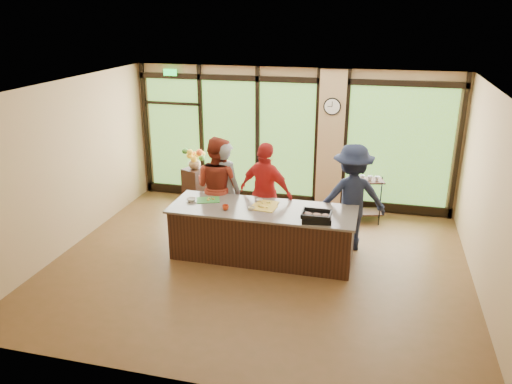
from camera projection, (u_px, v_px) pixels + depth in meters
The scene contains 25 objects.
floor at pixel (258, 264), 8.57m from camera, with size 7.00×7.00×0.00m, color brown.
ceiling at pixel (259, 88), 7.53m from camera, with size 7.00×7.00×0.00m, color silver.
back_wall at pixel (292, 138), 10.78m from camera, with size 7.00×7.00×0.00m, color tan.
left_wall at pixel (67, 166), 8.85m from camera, with size 6.00×6.00×0.00m, color tan.
right_wall at pixel (492, 201), 7.25m from camera, with size 6.00×6.00×0.00m, color tan.
window_wall at pixel (299, 144), 10.74m from camera, with size 6.90×0.12×3.00m.
island_base at pixel (262, 234), 8.69m from camera, with size 3.10×1.00×0.88m, color black.
countertop at pixel (262, 209), 8.53m from camera, with size 3.20×1.10×0.04m, color slate.
wall_clock at pixel (332, 106), 10.21m from camera, with size 0.36×0.04×0.36m.
cook_left at pixel (225, 189), 9.41m from camera, with size 0.68×0.45×1.87m, color slate.
cook_midleft at pixel (218, 187), 9.40m from camera, with size 0.94×0.74×1.94m, color maroon.
cook_midright at pixel (266, 193), 9.17m from camera, with size 1.11×0.46×1.89m, color #AD1D1A.
cook_right at pixel (352, 198), 8.86m from camera, with size 1.26×0.72×1.94m, color #171D33.
roasting_pan at pixel (316, 218), 8.00m from camera, with size 0.47×0.36×0.08m, color black.
mixing_bowl at pixel (320, 215), 8.14m from camera, with size 0.33×0.33×0.08m, color silver.
cutting_board_left at pixel (208, 200), 8.88m from camera, with size 0.41×0.31×0.01m, color #348731.
cutting_board_center at pixel (267, 203), 8.73m from camera, with size 0.37×0.28×0.01m, color gold.
cutting_board_right at pixel (263, 208), 8.54m from camera, with size 0.43×0.32×0.01m, color gold.
prep_bowl_near at pixel (191, 200), 8.84m from camera, with size 0.17×0.17×0.05m, color silver.
prep_bowl_mid at pixel (251, 208), 8.48m from camera, with size 0.13×0.13×0.04m, color silver.
prep_bowl_far at pixel (259, 200), 8.84m from camera, with size 0.12×0.12×0.03m, color silver.
red_ramekin at pixel (226, 207), 8.44m from camera, with size 0.11×0.11×0.09m, color #B63112.
flower_stand at pixel (196, 188), 10.96m from camera, with size 0.44×0.44×0.87m, color black.
flower_vase at pixel (195, 162), 10.76m from camera, with size 0.27×0.27×0.28m, color #8C6E4C.
bar_cart at pixel (365, 194), 10.16m from camera, with size 0.79×0.58×0.98m.
Camera 1 is at (1.82, -7.39, 4.11)m, focal length 35.00 mm.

